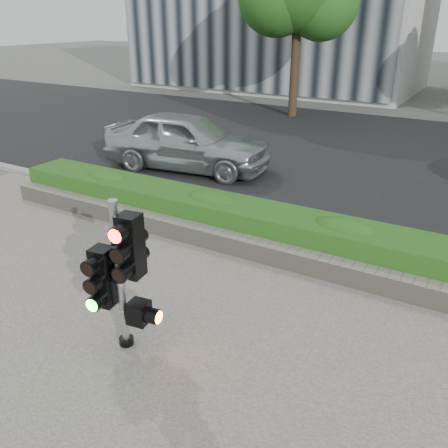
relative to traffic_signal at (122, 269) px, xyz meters
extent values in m
plane|color=#51514C|center=(0.22, 1.12, -1.16)|extent=(120.00, 120.00, 0.00)
cube|color=#9E9389|center=(0.22, -1.38, -1.14)|extent=(16.00, 11.00, 0.03)
cube|color=black|center=(0.22, 11.12, -1.15)|extent=(60.00, 13.00, 0.02)
cube|color=gray|center=(0.22, 4.27, -1.10)|extent=(60.00, 0.25, 0.12)
cube|color=gray|center=(0.22, 3.02, -0.96)|extent=(12.00, 0.32, 0.34)
cube|color=#45912C|center=(0.22, 3.67, -0.79)|extent=(12.00, 1.00, 0.68)
cylinder|color=black|center=(-4.28, 15.62, 0.86)|extent=(0.36, 0.36, 4.03)
sphere|color=#224513|center=(-3.42, 15.98, 3.30)|extent=(2.88, 2.88, 2.88)
cylinder|color=black|center=(-0.02, -0.03, -1.08)|extent=(0.19, 0.19, 0.10)
cylinder|color=gray|center=(-0.02, -0.03, -0.13)|extent=(0.10, 0.10, 1.99)
cylinder|color=gray|center=(-0.02, -0.03, 0.89)|extent=(0.13, 0.13, 0.05)
cube|color=#FF1107|center=(0.20, -0.03, 0.38)|extent=(0.28, 0.28, 0.80)
cube|color=#14E51E|center=(-0.24, -0.09, -0.14)|extent=(0.28, 0.28, 0.80)
cube|color=black|center=(-0.02, 0.19, 0.14)|extent=(0.28, 0.28, 0.54)
cube|color=orange|center=(0.18, 0.02, -0.59)|extent=(0.28, 0.28, 0.29)
imported|color=#B7B9BF|center=(-3.78, 6.89, -0.34)|extent=(4.91, 2.51, 1.60)
camera|label=1|loc=(3.68, -3.79, 2.87)|focal=38.00mm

